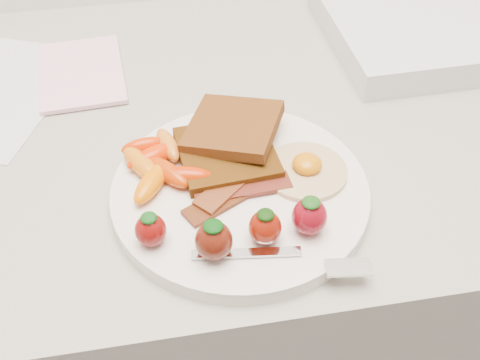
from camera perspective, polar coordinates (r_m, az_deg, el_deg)
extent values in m
cube|color=gray|center=(1.09, -1.09, -12.65)|extent=(2.00, 0.60, 0.90)
cylinder|color=white|center=(0.63, 0.00, -1.22)|extent=(0.27, 0.27, 0.02)
cube|color=#402106|center=(0.65, -1.27, 2.49)|extent=(0.11, 0.11, 0.01)
cube|color=#331E04|center=(0.67, -0.67, 5.04)|extent=(0.13, 0.13, 0.02)
cylinder|color=beige|center=(0.64, 6.22, 0.85)|extent=(0.10, 0.10, 0.01)
ellipsoid|color=orange|center=(0.64, 6.37, 1.53)|extent=(0.04, 0.04, 0.02)
cube|color=#511A07|center=(0.61, -1.09, -1.62)|extent=(0.10, 0.07, 0.00)
cube|color=#3D0F0E|center=(0.62, 0.25, -0.78)|extent=(0.10, 0.03, 0.00)
cube|color=#511913|center=(0.62, -0.63, -0.10)|extent=(0.09, 0.09, 0.00)
ellipsoid|color=red|center=(0.65, -8.22, 2.26)|extent=(0.07, 0.05, 0.02)
ellipsoid|color=#C43502|center=(0.63, -6.82, 0.72)|extent=(0.05, 0.06, 0.02)
ellipsoid|color=orange|center=(0.62, -8.37, -0.21)|extent=(0.05, 0.07, 0.02)
ellipsoid|color=orange|center=(0.66, -6.86, 3.33)|extent=(0.03, 0.06, 0.02)
ellipsoid|color=red|center=(0.67, -9.04, 3.18)|extent=(0.05, 0.02, 0.02)
ellipsoid|color=red|center=(0.63, -5.25, 0.41)|extent=(0.06, 0.03, 0.02)
ellipsoid|color=orange|center=(0.65, -9.34, 1.50)|extent=(0.05, 0.07, 0.02)
ellipsoid|color=maroon|center=(0.57, -8.47, -4.72)|extent=(0.03, 0.03, 0.03)
ellipsoid|color=#0E4410|center=(0.56, -8.66, -3.56)|extent=(0.02, 0.02, 0.01)
ellipsoid|color=#4F1409|center=(0.55, -2.51, -5.78)|extent=(0.04, 0.04, 0.04)
ellipsoid|color=#083909|center=(0.54, -2.57, -4.40)|extent=(0.02, 0.02, 0.01)
ellipsoid|color=maroon|center=(0.57, 2.39, -4.53)|extent=(0.03, 0.03, 0.04)
ellipsoid|color=black|center=(0.55, 2.44, -3.30)|extent=(0.02, 0.02, 0.01)
ellipsoid|color=maroon|center=(0.58, 6.60, -3.46)|extent=(0.03, 0.03, 0.04)
ellipsoid|color=#174811|center=(0.56, 6.76, -2.13)|extent=(0.02, 0.02, 0.01)
cube|color=silver|center=(0.56, 0.61, -6.94)|extent=(0.10, 0.02, 0.00)
cube|color=silver|center=(0.56, 10.28, -8.15)|extent=(0.04, 0.02, 0.00)
cube|color=#F8BBCC|center=(0.84, -14.82, 9.82)|extent=(0.12, 0.16, 0.01)
cube|color=silver|center=(0.93, 18.49, 13.76)|extent=(0.32, 0.26, 0.04)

